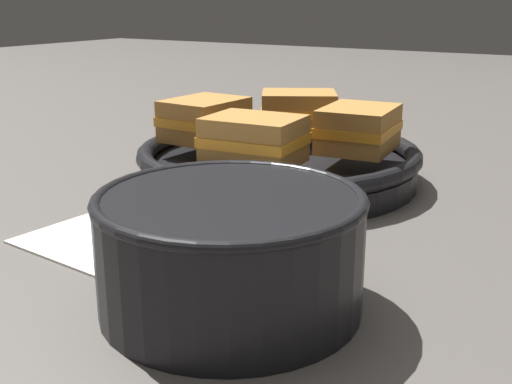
# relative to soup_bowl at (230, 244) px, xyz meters

# --- Properties ---
(ground_plane) EXTENTS (4.00, 4.00, 0.00)m
(ground_plane) POSITION_rel_soup_bowl_xyz_m (-0.05, 0.09, -0.04)
(ground_plane) COLOR #56514C
(napkin) EXTENTS (0.25, 0.22, 0.00)m
(napkin) POSITION_rel_soup_bowl_xyz_m (-0.10, 0.08, -0.04)
(napkin) COLOR white
(napkin) RESTS_ON ground_plane
(soup_bowl) EXTENTS (0.18, 0.18, 0.08)m
(soup_bowl) POSITION_rel_soup_bowl_xyz_m (0.00, 0.00, 0.00)
(soup_bowl) COLOR black
(soup_bowl) RESTS_ON ground_plane
(spoon) EXTENTS (0.17, 0.07, 0.01)m
(spoon) POSITION_rel_soup_bowl_xyz_m (-0.06, 0.09, -0.04)
(spoon) COLOR silver
(spoon) RESTS_ON napkin
(skillet) EXTENTS (0.31, 0.31, 0.04)m
(skillet) POSITION_rel_soup_bowl_xyz_m (-0.12, 0.28, -0.02)
(skillet) COLOR black
(skillet) RESTS_ON ground_plane
(sandwich_near_left) EXTENTS (0.10, 0.08, 0.05)m
(sandwich_near_left) POSITION_rel_soup_bowl_xyz_m (-0.10, 0.20, 0.02)
(sandwich_near_left) COLOR #B27A38
(sandwich_near_left) RESTS_ON skillet
(sandwich_near_right) EXTENTS (0.08, 0.10, 0.05)m
(sandwich_near_right) POSITION_rel_soup_bowl_xyz_m (-0.04, 0.30, 0.02)
(sandwich_near_right) COLOR #B27A38
(sandwich_near_right) RESTS_ON skillet
(sandwich_far_left) EXTENTS (0.11, 0.11, 0.05)m
(sandwich_far_left) POSITION_rel_soup_bowl_xyz_m (-0.14, 0.37, 0.02)
(sandwich_far_left) COLOR #B27A38
(sandwich_far_left) RESTS_ON skillet
(sandwich_far_right) EXTENTS (0.08, 0.09, 0.05)m
(sandwich_far_right) POSITION_rel_soup_bowl_xyz_m (-0.21, 0.26, 0.02)
(sandwich_far_right) COLOR #B27A38
(sandwich_far_right) RESTS_ON skillet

